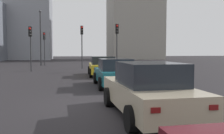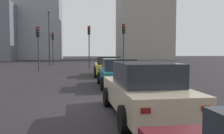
# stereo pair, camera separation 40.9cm
# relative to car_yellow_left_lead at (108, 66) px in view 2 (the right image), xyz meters

# --- Properties ---
(ground_plane) EXTENTS (160.00, 160.00, 0.20)m
(ground_plane) POSITION_rel_car_yellow_left_lead_xyz_m (-10.15, 1.81, -0.82)
(ground_plane) COLOR black
(car_yellow_left_lead) EXTENTS (4.51, 2.22, 1.47)m
(car_yellow_left_lead) POSITION_rel_car_yellow_left_lead_xyz_m (0.00, 0.00, 0.00)
(car_yellow_left_lead) COLOR gold
(car_yellow_left_lead) RESTS_ON ground_plane
(car_teal_left_second) EXTENTS (4.25, 2.01, 1.47)m
(car_teal_left_second) POSITION_rel_car_yellow_left_lead_xyz_m (-5.88, 0.09, -0.00)
(car_teal_left_second) COLOR #19606B
(car_teal_left_second) RESTS_ON ground_plane
(car_beige_left_third) EXTENTS (4.65, 2.10, 1.55)m
(car_beige_left_third) POSITION_rel_car_yellow_left_lead_xyz_m (-11.98, 0.19, 0.03)
(car_beige_left_third) COLOR tan
(car_beige_left_third) RESTS_ON ground_plane
(traffic_light_near_left) EXTENTS (0.33, 0.31, 4.07)m
(traffic_light_near_left) POSITION_rel_car_yellow_left_lead_xyz_m (4.82, 5.96, 2.21)
(traffic_light_near_left) COLOR #2D2D30
(traffic_light_near_left) RESTS_ON ground_plane
(traffic_light_near_right) EXTENTS (0.32, 0.28, 4.40)m
(traffic_light_near_right) POSITION_rel_car_yellow_left_lead_xyz_m (4.58, -1.96, 2.44)
(traffic_light_near_right) COLOR #2D2D30
(traffic_light_near_right) RESTS_ON ground_plane
(traffic_light_far_left) EXTENTS (0.32, 0.29, 4.47)m
(traffic_light_far_left) POSITION_rel_car_yellow_left_lead_xyz_m (7.47, 1.21, 2.48)
(traffic_light_far_left) COLOR #2D2D30
(traffic_light_far_left) RESTS_ON ground_plane
(traffic_light_far_right) EXTENTS (0.32, 0.28, 4.22)m
(traffic_light_far_right) POSITION_rel_car_yellow_left_lead_xyz_m (14.16, 5.68, 2.31)
(traffic_light_far_right) COLOR #2D2D30
(traffic_light_far_right) RESTS_ON ground_plane
(street_lamp_kerbside) EXTENTS (0.56, 0.36, 6.99)m
(street_lamp_kerbside) POSITION_rel_car_yellow_left_lead_xyz_m (14.20, 6.13, 3.42)
(street_lamp_kerbside) COLOR #2D2D30
(street_lamp_kerbside) RESTS_ON ground_plane
(building_facade_left) EXTENTS (10.80, 11.45, 17.33)m
(building_facade_left) POSITION_rel_car_yellow_left_lead_xyz_m (38.12, -12.19, 7.95)
(building_facade_left) COLOR gray
(building_facade_left) RESTS_ON ground_plane
(building_facade_center) EXTENTS (9.07, 10.56, 15.58)m
(building_facade_center) POSITION_rel_car_yellow_left_lead_xyz_m (38.18, 11.81, 7.07)
(building_facade_center) COLOR gray
(building_facade_center) RESTS_ON ground_plane
(building_facade_right) EXTENTS (11.14, 6.11, 10.99)m
(building_facade_right) POSITION_rel_car_yellow_left_lead_xyz_m (33.78, 17.81, 4.78)
(building_facade_right) COLOR slate
(building_facade_right) RESTS_ON ground_plane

